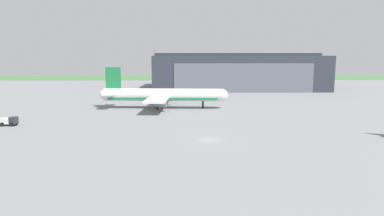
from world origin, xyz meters
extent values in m
plane|color=slate|center=(0.00, 0.00, 0.00)|extent=(440.00, 440.00, 0.00)
cube|color=#45733E|center=(0.00, 188.53, 0.04)|extent=(440.00, 56.00, 0.08)
cube|color=#2D333D|center=(21.07, 105.85, 8.00)|extent=(79.89, 41.25, 16.01)
cube|color=slate|center=(21.07, 85.08, 6.40)|extent=(60.72, 0.30, 12.80)
cube|color=#2D333D|center=(21.07, 105.85, 16.61)|extent=(79.89, 9.90, 1.20)
cylinder|color=white|center=(-11.52, 41.30, 4.22)|extent=(36.66, 6.14, 3.84)
sphere|color=white|center=(6.68, 40.15, 4.22)|extent=(3.69, 3.69, 3.69)
sphere|color=white|center=(-29.73, 42.45, 4.22)|extent=(3.00, 3.00, 3.00)
cube|color=#1E7A42|center=(-11.52, 41.30, 3.16)|extent=(33.75, 5.99, 0.67)
cube|color=#1E7A42|center=(-26.82, 42.27, 9.41)|extent=(4.76, 0.70, 6.54)
cube|color=white|center=(-27.73, 39.43, 4.60)|extent=(3.62, 5.58, 0.28)
cube|color=white|center=(-27.36, 45.20, 4.60)|extent=(3.62, 5.58, 0.28)
cube|color=white|center=(-12.76, 33.36, 3.74)|extent=(6.70, 14.24, 0.56)
cube|color=white|center=(-11.75, 49.34, 3.74)|extent=(6.70, 14.24, 0.56)
cylinder|color=gray|center=(-11.89, 34.42, 2.38)|extent=(3.78, 2.34, 2.11)
cylinder|color=gray|center=(-11.02, 48.18, 2.38)|extent=(3.78, 2.34, 2.11)
cylinder|color=black|center=(0.86, 40.52, 1.15)|extent=(0.56, 0.56, 2.29)
cylinder|color=black|center=(-13.11, 39.38, 1.15)|extent=(0.56, 0.56, 2.29)
cylinder|color=black|center=(-12.85, 43.41, 1.15)|extent=(0.56, 0.56, 2.29)
cube|color=#2D2D33|center=(-44.93, 15.00, 1.28)|extent=(1.59, 1.92, 1.64)
cube|color=white|center=(-46.79, 15.13, 1.12)|extent=(2.39, 1.97, 1.31)
cylinder|color=black|center=(-45.01, 14.01, 0.46)|extent=(0.94, 0.32, 0.93)
cylinder|color=black|center=(-44.88, 16.00, 0.46)|extent=(0.94, 0.32, 0.93)
cylinder|color=black|center=(-47.25, 14.16, 0.46)|extent=(0.94, 0.32, 0.93)
cylinder|color=black|center=(-47.11, 16.16, 0.46)|extent=(0.94, 0.32, 0.93)
camera|label=1|loc=(-5.02, -66.70, 16.51)|focal=32.86mm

